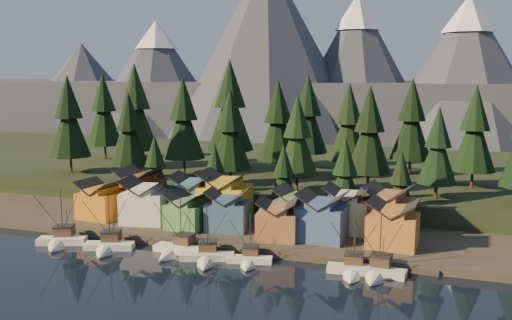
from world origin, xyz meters
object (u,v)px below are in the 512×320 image
(boat_0, at_px, (60,233))
(house_back_1, at_px, (193,195))
(boat_2, at_px, (176,243))
(boat_6, at_px, (378,264))
(house_back_0, at_px, (139,189))
(boat_1, at_px, (107,239))
(boat_4, at_px, (249,254))
(house_front_1, at_px, (145,199))
(house_front_0, at_px, (100,198))
(boat_3, at_px, (206,250))
(boat_5, at_px, (353,262))

(boat_0, bearing_deg, house_back_1, 32.00)
(boat_2, relative_size, house_back_1, 1.11)
(boat_6, height_order, house_back_0, house_back_0)
(boat_1, distance_m, house_back_0, 26.39)
(boat_2, bearing_deg, boat_4, 1.53)
(boat_2, height_order, house_front_1, house_front_1)
(boat_2, distance_m, house_front_1, 20.56)
(boat_1, relative_size, house_front_0, 1.28)
(house_front_0, relative_size, house_front_1, 0.86)
(boat_3, height_order, boat_5, boat_3)
(boat_3, distance_m, boat_4, 7.95)
(boat_3, height_order, house_back_1, house_back_1)
(boat_2, bearing_deg, house_front_1, 140.98)
(boat_1, relative_size, boat_3, 1.05)
(boat_0, height_order, boat_1, boat_0)
(boat_1, bearing_deg, house_front_1, 75.14)
(boat_2, bearing_deg, boat_3, -11.58)
(boat_1, xyz_separation_m, boat_2, (13.58, 2.47, -0.13))
(boat_1, height_order, boat_3, boat_1)
(boat_1, height_order, boat_4, boat_1)
(boat_3, distance_m, house_front_1, 27.33)
(boat_3, height_order, boat_4, boat_3)
(boat_4, bearing_deg, boat_2, 164.39)
(boat_6, relative_size, house_front_0, 1.27)
(boat_6, distance_m, house_back_0, 63.20)
(boat_1, height_order, boat_5, boat_1)
(boat_5, distance_m, house_front_1, 50.38)
(house_front_1, bearing_deg, boat_3, -46.27)
(boat_6, bearing_deg, boat_0, -173.05)
(boat_1, bearing_deg, boat_3, -17.15)
(house_front_0, bearing_deg, boat_0, -79.88)
(boat_0, xyz_separation_m, boat_1, (10.93, 0.15, -0.16))
(boat_6, height_order, house_back_1, house_back_1)
(boat_1, distance_m, house_front_0, 20.72)
(boat_0, relative_size, boat_1, 1.04)
(boat_0, xyz_separation_m, house_back_1, (18.16, 23.40, 4.34))
(house_back_1, bearing_deg, house_front_1, -150.16)
(house_front_1, height_order, house_back_0, house_back_0)
(boat_2, distance_m, boat_5, 33.64)
(boat_6, xyz_separation_m, house_front_0, (-63.81, 13.78, 3.70))
(house_back_1, bearing_deg, house_front_0, -170.58)
(boat_4, xyz_separation_m, house_front_0, (-41.05, 14.50, 4.17))
(boat_0, relative_size, boat_6, 1.05)
(boat_1, xyz_separation_m, boat_6, (51.39, 2.38, 0.02))
(boat_5, height_order, house_front_0, house_front_0)
(boat_3, distance_m, boat_6, 30.66)
(boat_4, relative_size, boat_6, 0.83)
(house_front_1, bearing_deg, boat_4, -36.37)
(boat_3, bearing_deg, boat_6, -15.05)
(house_front_1, bearing_deg, boat_2, -53.64)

